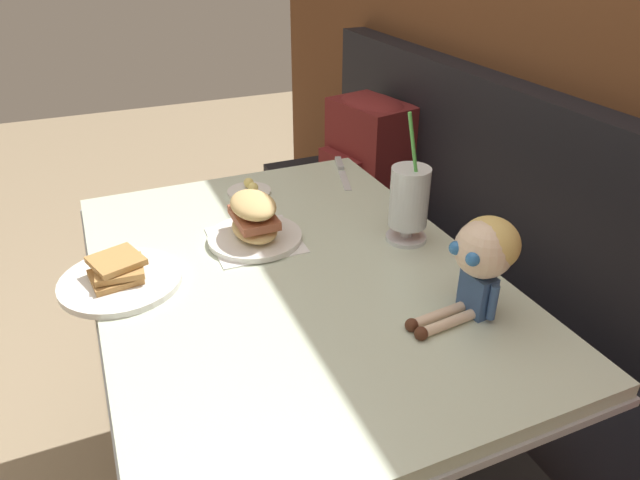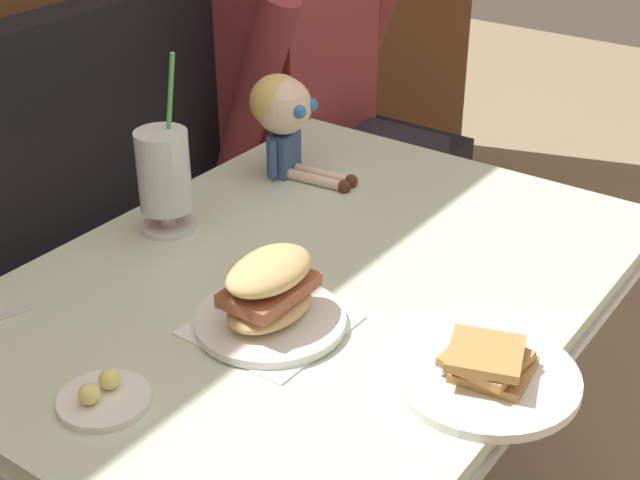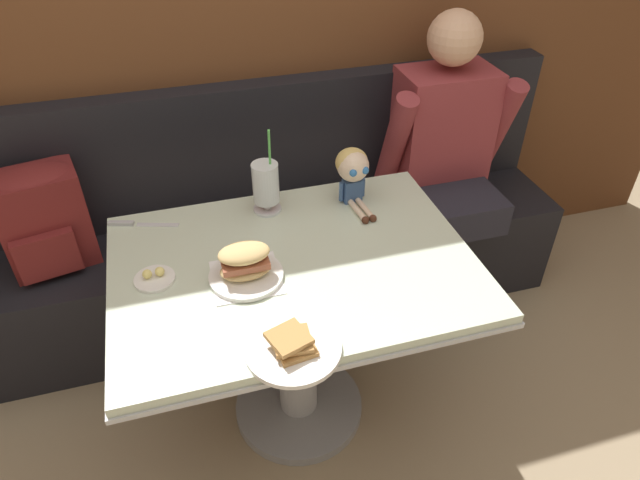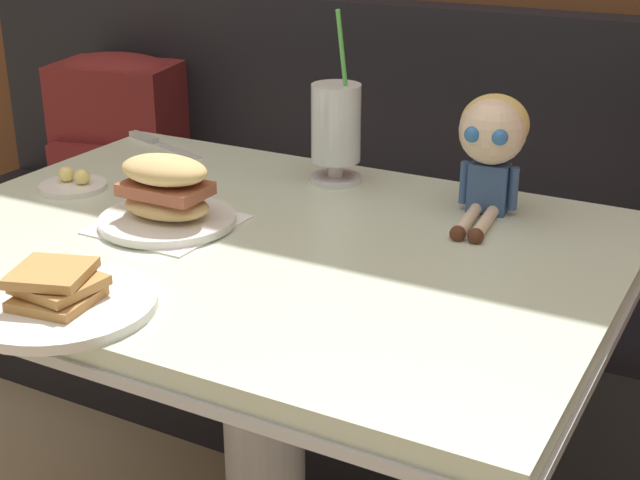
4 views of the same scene
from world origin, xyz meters
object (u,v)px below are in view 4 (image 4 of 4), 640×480
butter_saucer (73,184)px  seated_doll (492,137)px  butter_knife (153,141)px  backpack (119,132)px  toast_plate (60,299)px  sandwich_plate (166,198)px  milkshake_glass (336,128)px

butter_saucer → seated_doll: size_ratio=0.54×
seated_doll → butter_knife: bearing=174.9°
butter_saucer → butter_knife: (-0.06, 0.31, -0.00)m
backpack → seated_doll: bearing=-17.1°
toast_plate → backpack: bearing=126.7°
toast_plate → sandwich_plate: sandwich_plate is taller
milkshake_glass → sandwich_plate: size_ratio=1.43×
toast_plate → backpack: backpack is taller
toast_plate → butter_knife: 0.78m
toast_plate → milkshake_glass: (0.07, 0.64, 0.09)m
backpack → sandwich_plate: bearing=-44.7°
butter_saucer → seated_doll: seated_doll is taller
sandwich_plate → seated_doll: 0.53m
butter_knife → seated_doll: seated_doll is taller
milkshake_glass → sandwich_plate: 0.36m
milkshake_glass → butter_knife: milkshake_glass is taller
butter_saucer → milkshake_glass: bearing=33.7°
toast_plate → butter_saucer: 0.50m
milkshake_glass → seated_doll: bearing=-4.7°
sandwich_plate → backpack: 0.91m
milkshake_glass → butter_saucer: bearing=-146.3°
toast_plate → sandwich_plate: 0.32m
butter_knife → backpack: (-0.32, 0.26, -0.09)m
milkshake_glass → sandwich_plate: (-0.13, -0.33, -0.05)m
milkshake_glass → seated_doll: size_ratio=1.41×
toast_plate → butter_saucer: (-0.32, 0.38, -0.01)m
toast_plate → butter_knife: size_ratio=1.09×
butter_saucer → butter_knife: bearing=101.1°
butter_knife → backpack: 0.43m
sandwich_plate → butter_saucer: bearing=165.7°
butter_saucer → seated_doll: 0.74m
butter_saucer → butter_knife: butter_saucer is taller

